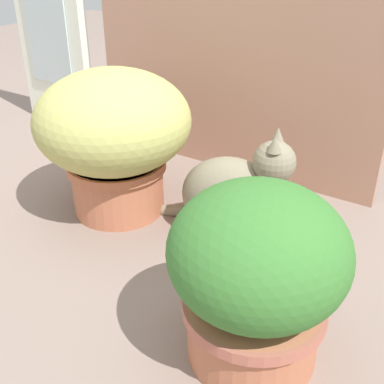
{
  "coord_description": "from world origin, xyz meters",
  "views": [
    {
      "loc": [
        0.72,
        -0.8,
        0.74
      ],
      "look_at": [
        0.16,
        0.06,
        0.18
      ],
      "focal_mm": 45.02,
      "sensor_mm": 36.0,
      "label": 1
    }
  ],
  "objects_px": {
    "grass_planter": "(114,134)",
    "mushroom_ornament_red": "(108,195)",
    "leafy_planter": "(257,273)",
    "cat": "(236,193)"
  },
  "relations": [
    {
      "from": "grass_planter",
      "to": "mushroom_ornament_red",
      "type": "relative_size",
      "value": 3.24
    },
    {
      "from": "leafy_planter",
      "to": "mushroom_ornament_red",
      "type": "relative_size",
      "value": 2.75
    },
    {
      "from": "cat",
      "to": "mushroom_ornament_red",
      "type": "distance_m",
      "value": 0.35
    },
    {
      "from": "cat",
      "to": "mushroom_ornament_red",
      "type": "xyz_separation_m",
      "value": [
        -0.31,
        -0.16,
        -0.03
      ]
    },
    {
      "from": "leafy_planter",
      "to": "cat",
      "type": "relative_size",
      "value": 0.93
    },
    {
      "from": "grass_planter",
      "to": "leafy_planter",
      "type": "xyz_separation_m",
      "value": [
        0.58,
        -0.28,
        -0.04
      ]
    },
    {
      "from": "grass_planter",
      "to": "cat",
      "type": "height_order",
      "value": "grass_planter"
    },
    {
      "from": "grass_planter",
      "to": "leafy_planter",
      "type": "relative_size",
      "value": 1.18
    },
    {
      "from": "cat",
      "to": "mushroom_ornament_red",
      "type": "height_order",
      "value": "cat"
    },
    {
      "from": "cat",
      "to": "leafy_planter",
      "type": "bearing_deg",
      "value": -56.79
    }
  ]
}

